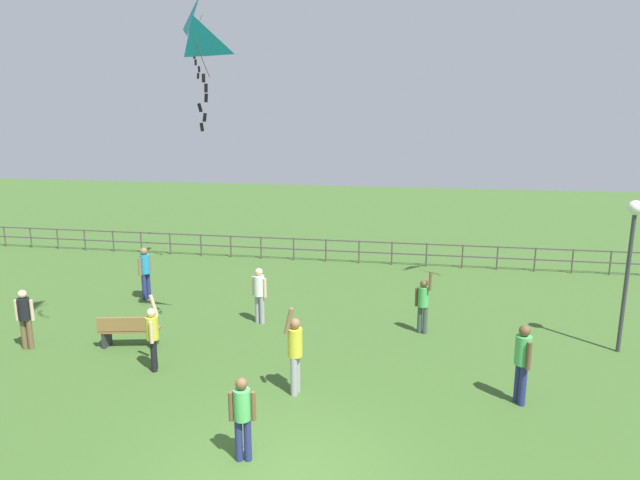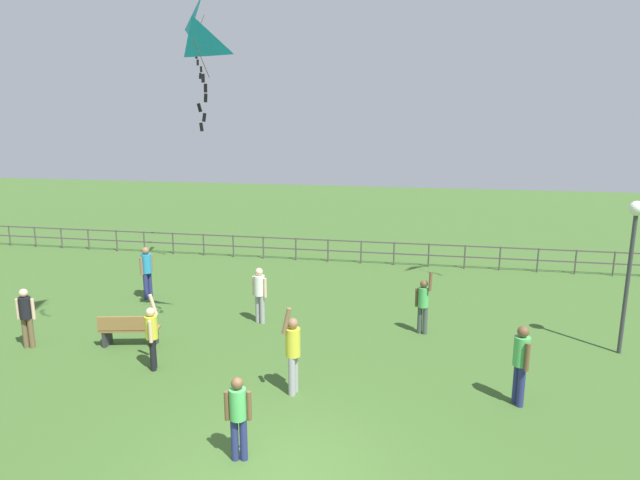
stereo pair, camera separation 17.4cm
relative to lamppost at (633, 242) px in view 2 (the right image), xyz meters
name	(u,v)px [view 2 (the right image)]	position (x,y,z in m)	size (l,w,h in m)	color
lamppost	(633,242)	(0.00, 0.00, 0.00)	(0.36, 0.36, 3.86)	#38383D
park_bench	(129,329)	(-12.28, -2.01, -2.39)	(1.55, 0.73, 0.85)	olive
person_0	(423,302)	(-4.88, 0.34, -1.96)	(0.45, 0.32, 1.78)	#3F4C47
person_1	(293,349)	(-7.53, -3.61, -1.85)	(0.36, 0.52, 2.00)	#99999E
person_2	(152,333)	(-11.02, -3.12, -1.96)	(0.28, 0.48, 1.78)	black
person_3	(26,314)	(-14.77, -2.59, -1.95)	(0.47, 0.29, 1.57)	brown
person_4	(147,269)	(-13.72, 1.65, -1.86)	(0.32, 0.50, 1.73)	navy
person_5	(521,360)	(-2.89, -3.17, -1.87)	(0.32, 0.48, 1.71)	navy
person_6	(238,413)	(-7.87, -6.08, -1.97)	(0.46, 0.28, 1.53)	navy
person_7	(260,292)	(-9.48, 0.26, -1.92)	(0.47, 0.30, 1.63)	#99999E
kite_1	(194,43)	(-10.14, -2.00, 4.55)	(1.13, 0.92, 2.45)	#198CD1
kite_2	(204,17)	(-12.53, 4.43, 6.26)	(1.03, 1.22, 2.75)	#198CD1
waterfront_railing	(360,248)	(-7.48, 7.46, -2.23)	(36.05, 0.06, 0.95)	#4C4742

